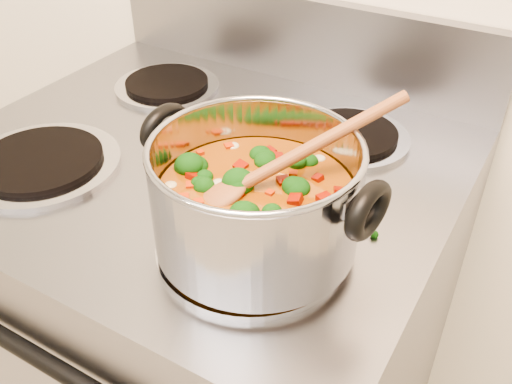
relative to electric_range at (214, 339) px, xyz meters
The scene contains 4 objects.
electric_range is the anchor object (origin of this frame).
stockpot 0.59m from the electric_range, 38.78° to the right, with size 0.31×0.25×0.15m.
wooden_spoon 0.62m from the electric_range, 35.52° to the right, with size 0.19×0.23×0.12m.
cooktop_crumbs 0.50m from the electric_range, 26.88° to the right, with size 0.33×0.22×0.01m.
Camera 1 is at (0.39, 0.55, 1.40)m, focal length 40.00 mm.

